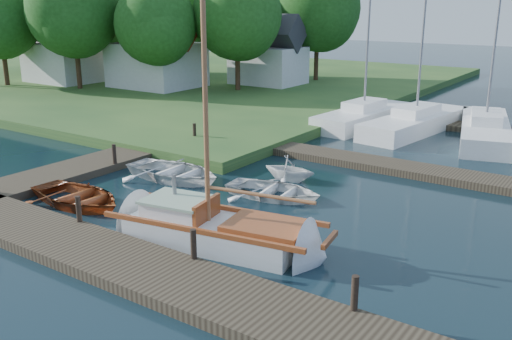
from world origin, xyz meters
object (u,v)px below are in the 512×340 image
Objects in this scene: mooring_post_1 at (79,209)px; tree_6 at (23,13)px; house_a at (156,53)px; sailboat at (220,233)px; tender_b at (289,167)px; house_c at (268,56)px; tree_3 at (238,14)px; tree_4 at (188,5)px; mooring_post_5 at (195,132)px; marina_boat_0 at (364,115)px; tender_a at (174,169)px; marina_boat_2 at (485,128)px; tree_7 at (318,7)px; dinghy at (77,193)px; tree_0 at (0,17)px; mooring_post_2 at (193,244)px; mooring_post_4 at (114,154)px; tree_1 at (74,9)px; mooring_post_3 at (355,293)px; tree_2 at (156,23)px; tender_c at (274,188)px; marina_boat_1 at (416,121)px; tree_5 at (105,16)px; house_b at (65,52)px.

tree_6 is (-33.00, 21.05, 4.94)m from mooring_post_1.
house_a reaches higher than mooring_post_1.
tender_b is at bearing 94.30° from sailboat.
house_c is 0.60× the size of tree_3.
mooring_post_1 is 26.05m from tree_3.
tree_4 reaches higher than tree_3.
mooring_post_5 is 0.08× the size of marina_boat_0.
tree_4 is at bearing 153.43° from tree_3.
tender_b is at bearing -33.79° from house_a.
house_c reaches higher than tender_a.
tree_6 is (-22.00, -2.00, -0.17)m from tree_3.
mooring_post_1 is 20.52m from marina_boat_2.
tree_7 is (10.00, 4.00, -0.17)m from tree_4.
house_a reaches higher than dinghy.
dinghy is 0.37× the size of marina_boat_0.
dinghy is 0.47× the size of tree_0.
tree_0 is 0.86× the size of tree_4.
mooring_post_5 is 0.10× the size of tree_0.
dinghy is 30.96m from tree_7.
mooring_post_1 is 0.08× the size of sailboat.
mooring_post_2 is 1.00× the size of mooring_post_4.
marina_boat_2 reaches higher than tree_0.
tree_7 reaches higher than tree_6.
sailboat reaches higher than tender_a.
tree_1 is 0.98× the size of tree_7.
tree_4 is at bearing 108.28° from house_a.
tender_a is 0.45× the size of tree_1.
tree_4 is at bearing 124.22° from mooring_post_4.
house_a is (-15.07, 19.53, 2.56)m from dinghy.
dinghy is (-6.04, -0.13, 0.06)m from sailboat.
tree_3 is (-20.00, 23.05, 5.11)m from mooring_post_3.
tree_2 is 0.81× the size of tree_4.
tree_7 reaches higher than house_a.
house_a is at bearing -71.72° from tree_4.
sailboat reaches higher than tender_c.
sailboat is 1.26× the size of tree_2.
tree_7 is (-12.61, 12.03, 5.65)m from marina_boat_1.
mooring_post_4 is 7.22m from tender_c.
tender_b is 34.50m from tree_5.
sailboat is 6.04m from dinghy.
tree_6 is (-6.00, -4.00, 0.22)m from tree_5.
tree_1 is (-19.82, 11.59, 5.67)m from tender_a.
marina_boat_0 reaches higher than tree_7.
tender_c is 0.37× the size of marina_boat_1.
marina_boat_0 is at bearing -6.05° from dinghy.
mooring_post_5 is 14.95m from tree_2.
mooring_post_4 is at bearing -51.95° from tree_2.
tree_7 is (-7.06, 29.58, 5.80)m from dinghy.
house_b is 0.74× the size of tree_2.
marina_boat_1 is 0.85× the size of marina_boat_2.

